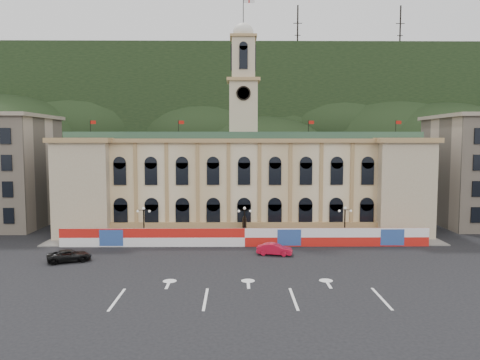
{
  "coord_description": "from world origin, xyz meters",
  "views": [
    {
      "loc": [
        -1.31,
        -47.25,
        14.32
      ],
      "look_at": [
        -0.62,
        18.0,
        8.79
      ],
      "focal_mm": 35.0,
      "sensor_mm": 36.0,
      "label": 1
    }
  ],
  "objects_px": {
    "statue": "(244,233)",
    "black_suv": "(69,256)",
    "lamp_center": "(245,222)",
    "red_sedan": "(275,249)"
  },
  "relations": [
    {
      "from": "statue",
      "to": "black_suv",
      "type": "relative_size",
      "value": 0.68
    },
    {
      "from": "lamp_center",
      "to": "red_sedan",
      "type": "relative_size",
      "value": 1.11
    },
    {
      "from": "statue",
      "to": "red_sedan",
      "type": "xyz_separation_m",
      "value": [
        3.63,
        -7.67,
        -0.46
      ]
    },
    {
      "from": "lamp_center",
      "to": "black_suv",
      "type": "height_order",
      "value": "lamp_center"
    },
    {
      "from": "lamp_center",
      "to": "black_suv",
      "type": "relative_size",
      "value": 0.93
    },
    {
      "from": "statue",
      "to": "lamp_center",
      "type": "xyz_separation_m",
      "value": [
        0.0,
        -1.0,
        1.89
      ]
    },
    {
      "from": "lamp_center",
      "to": "red_sedan",
      "type": "distance_m",
      "value": 7.95
    },
    {
      "from": "lamp_center",
      "to": "black_suv",
      "type": "distance_m",
      "value": 23.21
    },
    {
      "from": "statue",
      "to": "black_suv",
      "type": "xyz_separation_m",
      "value": [
        -20.97,
        -10.65,
        -0.49
      ]
    },
    {
      "from": "red_sedan",
      "to": "black_suv",
      "type": "bearing_deg",
      "value": 109.22
    }
  ]
}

